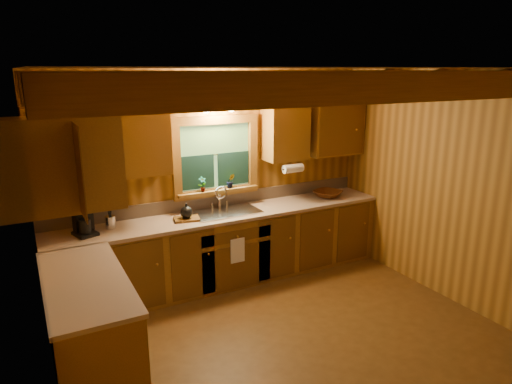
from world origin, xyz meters
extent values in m
plane|color=#573715|center=(0.00, 0.00, 0.00)|extent=(4.20, 4.20, 0.00)
plane|color=brown|center=(0.00, 0.00, 2.60)|extent=(4.20, 4.20, 0.00)
plane|color=brown|center=(0.00, 1.90, 1.30)|extent=(4.20, 0.00, 4.20)
plane|color=brown|center=(0.00, -1.90, 1.30)|extent=(4.20, 0.00, 4.20)
plane|color=brown|center=(-2.10, 0.00, 1.30)|extent=(0.00, 3.80, 3.80)
plane|color=brown|center=(2.10, 0.00, 1.30)|extent=(0.00, 3.80, 3.80)
cube|color=brown|center=(0.00, -1.20, 2.49)|extent=(4.20, 0.14, 0.18)
cube|color=brown|center=(0.00, -0.40, 2.49)|extent=(4.20, 0.14, 0.18)
cube|color=brown|center=(0.00, 0.40, 2.49)|extent=(4.20, 0.14, 0.18)
cube|color=brown|center=(0.00, 1.20, 2.49)|extent=(4.20, 0.14, 0.18)
cube|color=brown|center=(0.00, 1.59, 0.43)|extent=(4.20, 0.62, 0.86)
cube|color=brown|center=(-1.79, 0.48, 0.43)|extent=(0.62, 1.60, 0.86)
cube|color=tan|center=(0.00, 1.59, 0.88)|extent=(4.20, 0.66, 0.04)
cube|color=tan|center=(-1.78, 0.48, 0.88)|extent=(0.64, 1.60, 0.04)
cube|color=tan|center=(0.00, 1.89, 0.98)|extent=(4.20, 0.02, 0.16)
cube|color=white|center=(-1.47, 0.68, 0.43)|extent=(0.02, 0.60, 0.80)
cube|color=brown|center=(-1.70, 1.73, 1.84)|extent=(0.78, 0.34, 0.78)
cube|color=brown|center=(-0.92, 1.73, 1.84)|extent=(0.55, 0.34, 0.78)
cube|color=brown|center=(0.92, 1.73, 1.84)|extent=(0.55, 0.34, 0.78)
cube|color=brown|center=(1.70, 1.73, 1.84)|extent=(0.78, 0.34, 0.78)
cube|color=brown|center=(-1.93, 0.68, 1.84)|extent=(0.34, 1.10, 0.78)
cube|color=brown|center=(0.00, 1.86, 2.00)|extent=(1.12, 0.08, 0.10)
cube|color=brown|center=(0.00, 1.86, 1.10)|extent=(1.12, 0.08, 0.10)
cube|color=brown|center=(-0.51, 1.86, 1.55)|extent=(0.10, 0.08, 0.80)
cube|color=brown|center=(0.51, 1.86, 1.55)|extent=(0.10, 0.08, 0.80)
cube|color=#407230|center=(0.00, 1.90, 1.55)|extent=(0.92, 0.01, 0.80)
cube|color=black|center=(-0.24, 1.87, 1.37)|extent=(0.42, 0.02, 0.42)
cube|color=black|center=(0.24, 1.87, 1.37)|extent=(0.42, 0.02, 0.42)
cylinder|color=black|center=(0.00, 1.87, 1.57)|extent=(0.92, 0.01, 0.01)
cube|color=brown|center=(0.00, 1.82, 1.12)|extent=(1.06, 0.14, 0.04)
cylinder|color=black|center=(0.00, 1.86, 2.23)|extent=(0.08, 0.03, 0.08)
cylinder|color=black|center=(-0.10, 1.80, 2.23)|extent=(0.09, 0.17, 0.08)
cylinder|color=black|center=(0.10, 1.80, 2.23)|extent=(0.09, 0.17, 0.08)
sphere|color=#FFE0A5|center=(-0.16, 1.74, 2.16)|extent=(0.13, 0.13, 0.13)
sphere|color=#FFE0A5|center=(0.16, 1.74, 2.16)|extent=(0.13, 0.13, 0.13)
cylinder|color=white|center=(0.92, 1.53, 1.37)|extent=(0.27, 0.11, 0.11)
cube|color=white|center=(0.00, 1.26, 0.52)|extent=(0.18, 0.01, 0.30)
cube|color=silver|center=(0.00, 1.60, 0.91)|extent=(0.82, 0.48, 0.02)
cube|color=#262628|center=(-0.19, 1.60, 0.84)|extent=(0.34, 0.40, 0.14)
cube|color=#262628|center=(0.19, 1.60, 0.84)|extent=(0.34, 0.40, 0.14)
cylinder|color=silver|center=(0.00, 1.78, 1.01)|extent=(0.04, 0.04, 0.22)
torus|color=silver|center=(0.00, 1.72, 1.12)|extent=(0.16, 0.02, 0.16)
cube|color=black|center=(-1.63, 1.57, 0.92)|extent=(0.20, 0.24, 0.03)
cube|color=black|center=(-1.63, 1.65, 1.09)|extent=(0.20, 0.09, 0.33)
cube|color=black|center=(-1.63, 1.55, 1.23)|extent=(0.20, 0.22, 0.04)
cylinder|color=black|center=(-1.63, 1.54, 1.01)|extent=(0.12, 0.12, 0.14)
cylinder|color=silver|center=(-1.35, 1.66, 0.97)|extent=(0.11, 0.11, 0.14)
cylinder|color=black|center=(-1.37, 1.65, 1.12)|extent=(0.03, 0.04, 0.21)
cylinder|color=black|center=(-1.35, 1.66, 1.12)|extent=(0.01, 0.01, 0.21)
cylinder|color=black|center=(-1.34, 1.67, 1.12)|extent=(0.03, 0.04, 0.21)
cylinder|color=black|center=(-1.33, 1.68, 1.12)|extent=(0.04, 0.05, 0.20)
cube|color=#5C3913|center=(-0.52, 1.54, 0.91)|extent=(0.32, 0.26, 0.03)
sphere|color=black|center=(-0.52, 1.54, 1.00)|extent=(0.14, 0.14, 0.14)
cylinder|color=black|center=(-0.52, 1.54, 1.08)|extent=(0.02, 0.02, 0.04)
imported|color=#48230C|center=(1.52, 1.57, 0.95)|extent=(0.48, 0.48, 0.09)
imported|color=#5C3913|center=(-0.21, 1.80, 1.24)|extent=(0.11, 0.09, 0.19)
imported|color=#5C3913|center=(0.17, 1.81, 1.23)|extent=(0.12, 0.10, 0.19)
camera|label=1|loc=(-2.14, -3.25, 2.59)|focal=31.90mm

